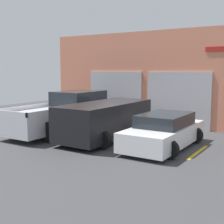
{
  "coord_description": "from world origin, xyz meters",
  "views": [
    {
      "loc": [
        7.13,
        -11.8,
        2.92
      ],
      "look_at": [
        0.0,
        -0.57,
        1.1
      ],
      "focal_mm": 50.0,
      "sensor_mm": 36.0,
      "label": 1
    }
  ],
  "objects": [
    {
      "name": "ground_plane",
      "position": [
        0.0,
        0.0,
        0.0
      ],
      "size": [
        28.0,
        28.0,
        0.0
      ],
      "primitive_type": "plane",
      "color": "#3D3D3F"
    },
    {
      "name": "parking_stripe_far_left",
      "position": [
        -3.93,
        -1.07,
        0.0
      ],
      "size": [
        0.12,
        2.2,
        0.01
      ],
      "primitive_type": "cube",
      "color": "gold",
      "rests_on": "ground"
    },
    {
      "name": "shophouse_building",
      "position": [
        -0.01,
        3.29,
        2.4
      ],
      "size": [
        12.16,
        0.68,
        4.89
      ],
      "color": "#D17A5B",
      "rests_on": "ground"
    },
    {
      "name": "parking_stripe_centre",
      "position": [
        1.31,
        -1.07,
        0.0
      ],
      "size": [
        0.12,
        2.2,
        0.01
      ],
      "primitive_type": "cube",
      "color": "gold",
      "rests_on": "ground"
    },
    {
      "name": "parking_stripe_right",
      "position": [
        3.93,
        -1.07,
        0.0
      ],
      "size": [
        0.12,
        2.2,
        0.01
      ],
      "primitive_type": "cube",
      "color": "gold",
      "rests_on": "ground"
    },
    {
      "name": "sedan_side",
      "position": [
        0.0,
        -1.07,
        0.84
      ],
      "size": [
        2.36,
        4.78,
        1.54
      ],
      "color": "black",
      "rests_on": "ground"
    },
    {
      "name": "pickup_truck",
      "position": [
        -2.62,
        -0.73,
        0.87
      ],
      "size": [
        2.53,
        5.54,
        1.85
      ],
      "color": "silver",
      "rests_on": "ground"
    },
    {
      "name": "sedan_white",
      "position": [
        2.62,
        -1.05,
        0.61
      ],
      "size": [
        2.17,
        4.27,
        1.28
      ],
      "color": "white",
      "rests_on": "ground"
    },
    {
      "name": "parking_stripe_left",
      "position": [
        -1.31,
        -1.07,
        0.0
      ],
      "size": [
        0.12,
        2.2,
        0.01
      ],
      "primitive_type": "cube",
      "color": "gold",
      "rests_on": "ground"
    }
  ]
}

